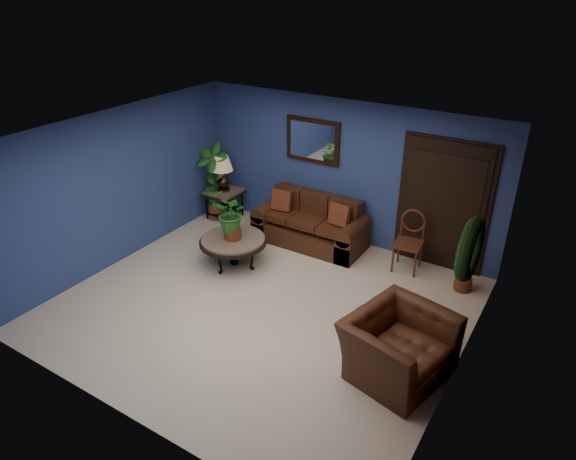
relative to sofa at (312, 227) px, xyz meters
The scene contains 18 objects.
floor 2.13m from the sofa, 80.07° to the right, with size 5.50×5.50×0.00m, color beige.
wall_back 1.11m from the sofa, 49.55° to the left, with size 5.50×0.04×2.50m, color navy.
wall_left 3.30m from the sofa, 139.01° to the right, with size 0.04×5.00×2.50m, color navy.
wall_right_brick 3.86m from the sofa, 33.67° to the right, with size 0.04×5.00×2.50m, color brown.
ceiling 3.05m from the sofa, 80.07° to the right, with size 5.50×5.00×0.02m, color white.
crown_molding 4.29m from the sofa, 33.93° to the right, with size 0.03×5.00×0.14m, color white.
wall_mirror 1.50m from the sofa, 121.52° to the left, with size 1.02×0.06×0.77m, color #452413.
closet_door 2.28m from the sofa, 10.61° to the left, with size 1.44×0.06×2.18m, color black.
wreath 3.93m from the sofa, 33.54° to the right, with size 0.72×0.72×0.16m, color black.
sofa is the anchor object (origin of this frame).
coffee_table 1.53m from the sofa, 117.63° to the right, with size 1.10×1.10×0.47m.
end_table 1.94m from the sofa, behind, with size 0.62×0.62×0.57m.
table_lamp 2.06m from the sofa, behind, with size 0.40×0.40×0.66m.
side_chair 1.78m from the sofa, ahead, with size 0.46×0.46×0.99m.
armchair 3.45m from the sofa, 43.26° to the right, with size 1.19×1.04×0.77m, color #412012.
coffee_plant 1.63m from the sofa, 117.63° to the right, with size 0.62×0.56×0.75m.
floor_plant 2.72m from the sofa, ahead, with size 0.40×0.34×0.80m.
tall_plant 2.15m from the sofa, behind, with size 0.68×0.48×1.50m.
Camera 1 is at (3.56, -5.02, 4.37)m, focal length 32.00 mm.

